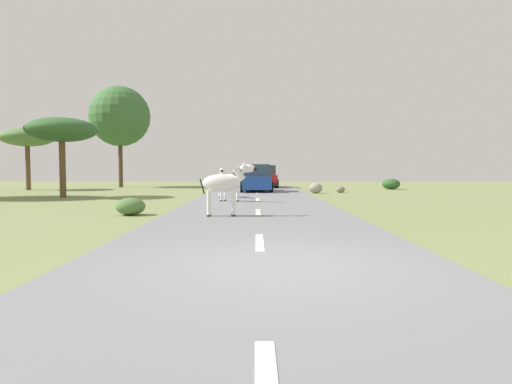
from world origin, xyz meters
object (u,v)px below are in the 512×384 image
at_px(bush_0, 390,184).
at_px(bush_1, 129,206).
at_px(zebra_0, 221,179).
at_px(car_0, 254,179).
at_px(zebra_1, 229,180).
at_px(car_1, 263,177).
at_px(tree_3, 60,130).
at_px(rock_1, 339,189).
at_px(tree_2, 118,116).
at_px(zebra_2, 223,184).
at_px(tree_0, 25,138).
at_px(rock_3, 314,188).

distance_m(bush_0, bush_1, 22.93).
distance_m(zebra_0, car_0, 6.29).
xyz_separation_m(zebra_1, bush_0, (11.09, 12.83, -0.59)).
relative_size(zebra_1, car_1, 0.36).
distance_m(car_1, tree_3, 16.21).
distance_m(zebra_0, bush_0, 15.41).
bearing_deg(bush_0, car_0, -158.32).
distance_m(zebra_0, rock_1, 8.88).
bearing_deg(tree_2, zebra_0, -55.64).
bearing_deg(zebra_0, zebra_1, 98.83).
xyz_separation_m(zebra_0, tree_2, (-9.41, 13.76, 4.80)).
height_order(zebra_1, bush_1, zebra_1).
relative_size(car_0, tree_2, 0.53).
height_order(zebra_2, tree_0, tree_0).
relative_size(zebra_1, rock_1, 2.78).
distance_m(tree_0, tree_3, 10.33).
bearing_deg(car_0, car_1, 81.89).
relative_size(car_1, tree_0, 1.00).
height_order(zebra_1, bush_0, zebra_1).
distance_m(car_1, tree_0, 17.51).
bearing_deg(car_1, rock_3, 110.44).
bearing_deg(car_0, tree_2, 143.37).
xyz_separation_m(zebra_1, tree_2, (-10.01, 16.56, 4.79)).
bearing_deg(tree_0, bush_1, -54.48).
bearing_deg(tree_3, rock_3, 16.56).
distance_m(zebra_1, rock_3, 8.96).
xyz_separation_m(zebra_1, car_1, (1.80, 15.24, -0.14)).
distance_m(tree_3, bush_1, 11.10).
bearing_deg(zebra_2, bush_1, -107.01).
bearing_deg(bush_1, bush_0, 52.25).
xyz_separation_m(zebra_2, tree_3, (-9.13, 9.46, 2.46)).
height_order(tree_2, rock_1, tree_2).
bearing_deg(tree_0, rock_3, -11.94).
relative_size(zebra_2, car_1, 0.40).
bearing_deg(rock_1, bush_1, -124.93).
bearing_deg(zebra_0, bush_0, -142.69).
bearing_deg(car_0, tree_3, -153.65).
distance_m(car_0, bush_1, 14.74).
bearing_deg(tree_0, rock_1, -9.47).
relative_size(car_1, tree_2, 0.53).
distance_m(zebra_0, rock_3, 7.21).
bearing_deg(tree_0, bush_0, 2.36).
bearing_deg(rock_3, zebra_1, -122.52).
xyz_separation_m(tree_0, tree_3, (6.13, -8.31, -0.20)).
bearing_deg(zebra_2, car_1, 171.55).
distance_m(car_1, rock_3, 8.29).
bearing_deg(zebra_1, zebra_0, -132.76).
bearing_deg(car_1, zebra_0, 78.23).
bearing_deg(car_0, rock_1, -9.47).
relative_size(zebra_0, rock_1, 2.91).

